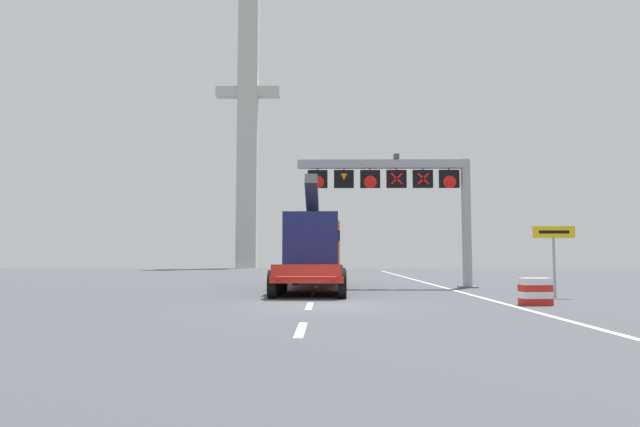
# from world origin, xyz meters

# --- Properties ---
(ground) EXTENTS (112.00, 112.00, 0.00)m
(ground) POSITION_xyz_m (0.00, 0.00, 0.00)
(ground) COLOR #424449
(lane_markings) EXTENTS (0.20, 72.07, 0.01)m
(lane_markings) POSITION_xyz_m (-0.44, 28.73, 0.01)
(lane_markings) COLOR silver
(lane_markings) RESTS_ON ground
(edge_line_right) EXTENTS (0.20, 63.00, 0.01)m
(edge_line_right) POSITION_xyz_m (6.20, 12.00, 0.01)
(edge_line_right) COLOR silver
(edge_line_right) RESTS_ON ground
(overhead_lane_gantry) EXTENTS (9.31, 0.90, 7.02)m
(overhead_lane_gantry) POSITION_xyz_m (4.21, 10.62, 5.37)
(overhead_lane_gantry) COLOR #9EA0A5
(overhead_lane_gantry) RESTS_ON ground
(heavy_haul_truck_red) EXTENTS (3.24, 14.10, 5.30)m
(heavy_haul_truck_red) POSITION_xyz_m (-0.48, 10.54, 1.99)
(heavy_haul_truck_red) COLOR red
(heavy_haul_truck_red) RESTS_ON ground
(exit_sign_yellow) EXTENTS (1.67, 0.15, 2.82)m
(exit_sign_yellow) POSITION_xyz_m (9.16, 3.76, 2.15)
(exit_sign_yellow) COLOR #9EA0A5
(exit_sign_yellow) RESTS_ON ground
(crash_barrier_striped) EXTENTS (1.06, 0.63, 0.90)m
(crash_barrier_striped) POSITION_xyz_m (7.10, 0.33, 0.45)
(crash_barrier_striped) COLOR red
(crash_barrier_striped) RESTS_ON ground
(bridge_pylon_distant) EXTENTS (9.00, 2.00, 39.97)m
(bridge_pylon_distant) POSITION_xyz_m (-11.02, 58.25, 20.38)
(bridge_pylon_distant) COLOR #B7B7B2
(bridge_pylon_distant) RESTS_ON ground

